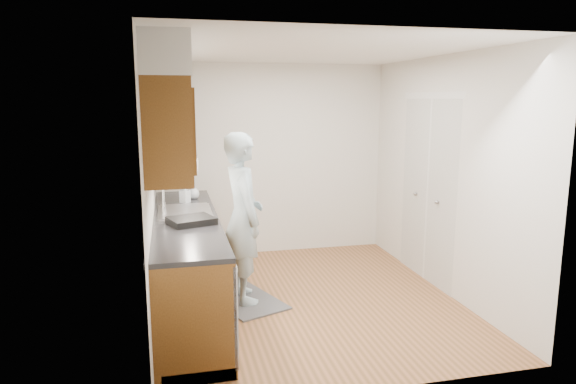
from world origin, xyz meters
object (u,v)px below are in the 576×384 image
at_px(soap_bottle_c, 194,191).
at_px(dish_rack, 191,221).
at_px(person, 243,207).
at_px(soap_bottle_a, 184,190).
at_px(soap_bottle_b, 185,194).

xyz_separation_m(soap_bottle_c, dish_rack, (-0.08, -1.19, -0.05)).
relative_size(person, dish_rack, 5.10).
bearing_deg(dish_rack, soap_bottle_c, 67.08).
xyz_separation_m(soap_bottle_a, soap_bottle_c, (0.11, 0.10, -0.04)).
relative_size(person, soap_bottle_b, 9.77).
bearing_deg(soap_bottle_b, dish_rack, -88.72).
bearing_deg(soap_bottle_c, person, -60.18).
xyz_separation_m(person, soap_bottle_b, (-0.55, 0.57, 0.05)).
distance_m(soap_bottle_b, soap_bottle_c, 0.23).
bearing_deg(soap_bottle_a, dish_rack, -88.62).
bearing_deg(dish_rack, soap_bottle_a, 72.29).
distance_m(person, soap_bottle_c, 0.90).
relative_size(soap_bottle_a, soap_bottle_c, 1.47).
relative_size(person, soap_bottle_a, 7.84).
bearing_deg(soap_bottle_b, soap_bottle_c, 63.72).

